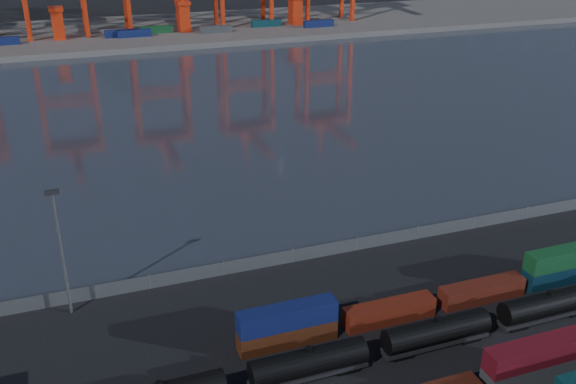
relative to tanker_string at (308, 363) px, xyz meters
name	(u,v)px	position (x,y,z in m)	size (l,w,h in m)	color
harbor_water	(183,111)	(6.93, 100.36, -2.03)	(700.00, 700.00, 0.00)	#2C3340
far_quay	(128,33)	(6.93, 205.36, -1.04)	(700.00, 70.00, 2.00)	#514F4C
container_row_north	(403,304)	(14.88, 6.36, -0.16)	(140.73, 2.35, 5.01)	#120F4F
tanker_string	(308,363)	(0.00, 0.00, 0.00)	(106.23, 2.84, 4.07)	black
waterfront_fence	(293,256)	(6.93, 23.36, -1.04)	(160.12, 0.12, 2.20)	#595B5E
yard_light_mast	(61,246)	(-23.07, 21.36, 7.26)	(1.60, 0.40, 16.60)	slate
quay_containers	(101,35)	(-4.06, 190.82, 1.26)	(172.58, 10.99, 2.60)	navy
straddle_carriers	(122,19)	(4.43, 195.36, 5.78)	(140.00, 7.00, 11.10)	red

